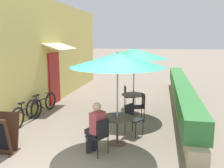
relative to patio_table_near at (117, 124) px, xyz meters
The scene contains 16 objects.
cafe_facade_wall 5.45m from the patio_table_near, 130.98° to the left, with size 0.98×11.19×4.20m.
planter_hedge 4.39m from the patio_table_near, 64.90° to the left, with size 0.60×10.19×1.01m.
patio_table_near is the anchor object (origin of this frame).
patio_umbrella_near 1.63m from the patio_table_near, ahead, with size 2.34×2.34×2.39m.
cafe_chair_near_left 0.77m from the patio_table_near, 112.32° to the right, with size 0.54×0.54×0.87m.
seated_patron_near_left 0.78m from the patio_table_near, 120.69° to the right, with size 0.50×0.47×1.25m.
cafe_chair_near_right 0.77m from the patio_table_near, 67.68° to the left, with size 0.54×0.54×0.87m.
coffee_cup_near 0.24m from the patio_table_near, 134.98° to the left, with size 0.07×0.07×0.09m.
patio_table_mid 2.72m from the patio_table_near, 87.75° to the left, with size 0.85×0.85×0.71m.
patio_umbrella_mid 3.17m from the patio_table_near, 87.75° to the left, with size 2.34×2.34×2.39m.
cafe_chair_mid_left 2.05m from the patio_table_near, 78.57° to the left, with size 0.50×0.50×0.87m.
cafe_chair_mid_right 3.43m from the patio_table_near, 93.23° to the left, with size 0.50×0.50×0.87m.
coffee_cup_mid 2.89m from the patio_table_near, 88.11° to the left, with size 0.07×0.07×0.09m.
bicycle_leaning 3.24m from the patio_table_near, 162.44° to the left, with size 0.14×1.73×0.77m.
bicycle_second 3.75m from the patio_table_near, 146.75° to the left, with size 0.35×1.70×0.75m.
menu_board 2.79m from the patio_table_near, 158.29° to the right, with size 0.64×0.65×0.93m.
Camera 1 is at (1.94, -4.48, 2.69)m, focal length 40.00 mm.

